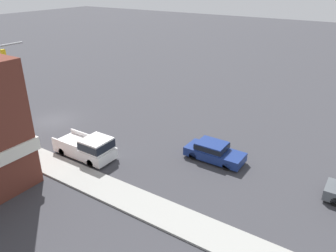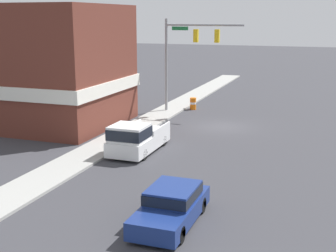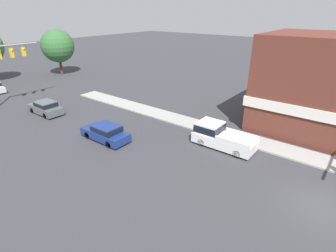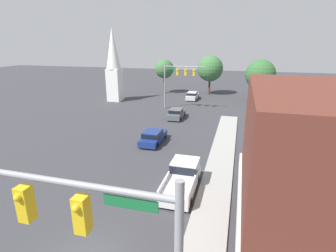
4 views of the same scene
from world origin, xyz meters
name	(u,v)px [view 1 (image 1 of 4)]	position (x,y,z in m)	size (l,w,h in m)	color
ground_plane	(54,121)	(0.00, 0.00, 0.00)	(200.00, 200.00, 0.00)	#38383D
sidewalk_curb	(1,142)	(5.70, 0.00, 0.07)	(2.40, 60.00, 0.14)	#9E9E99
car_lead	(214,151)	(-1.99, 16.89, 0.76)	(1.94, 4.68, 1.46)	black
pickup_truck_parked	(89,147)	(3.23, 8.45, 0.94)	(2.14, 5.23, 1.92)	black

